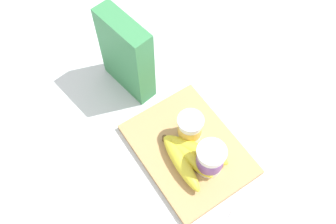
{
  "coord_description": "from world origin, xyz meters",
  "views": [
    {
      "loc": [
        0.32,
        -0.28,
        0.94
      ],
      "look_at": [
        -0.1,
        0.0,
        0.07
      ],
      "focal_mm": 39.54,
      "sensor_mm": 36.0,
      "label": 1
    }
  ],
  "objects_px": {
    "yogurt_cup_back": "(210,159)",
    "cutting_board": "(188,149)",
    "yogurt_cup_front": "(190,128)",
    "cereal_box": "(126,55)",
    "banana_bunch": "(188,156)"
  },
  "relations": [
    {
      "from": "yogurt_cup_back",
      "to": "cutting_board",
      "type": "bearing_deg",
      "value": -169.79
    },
    {
      "from": "yogurt_cup_front",
      "to": "yogurt_cup_back",
      "type": "relative_size",
      "value": 0.91
    },
    {
      "from": "yogurt_cup_front",
      "to": "cutting_board",
      "type": "bearing_deg",
      "value": -37.54
    },
    {
      "from": "cereal_box",
      "to": "banana_bunch",
      "type": "xyz_separation_m",
      "value": [
        0.31,
        -0.01,
        -0.09
      ]
    },
    {
      "from": "yogurt_cup_front",
      "to": "banana_bunch",
      "type": "height_order",
      "value": "yogurt_cup_front"
    },
    {
      "from": "banana_bunch",
      "to": "yogurt_cup_front",
      "type": "bearing_deg",
      "value": 142.12
    },
    {
      "from": "cutting_board",
      "to": "yogurt_cup_front",
      "type": "height_order",
      "value": "yogurt_cup_front"
    },
    {
      "from": "yogurt_cup_back",
      "to": "banana_bunch",
      "type": "distance_m",
      "value": 0.06
    },
    {
      "from": "cutting_board",
      "to": "cereal_box",
      "type": "xyz_separation_m",
      "value": [
        -0.29,
        -0.01,
        0.12
      ]
    },
    {
      "from": "cereal_box",
      "to": "yogurt_cup_back",
      "type": "bearing_deg",
      "value": 175.3
    },
    {
      "from": "yogurt_cup_back",
      "to": "banana_bunch",
      "type": "bearing_deg",
      "value": -143.74
    },
    {
      "from": "yogurt_cup_back",
      "to": "yogurt_cup_front",
      "type": "bearing_deg",
      "value": 174.12
    },
    {
      "from": "cutting_board",
      "to": "cereal_box",
      "type": "bearing_deg",
      "value": -177.1
    },
    {
      "from": "cutting_board",
      "to": "cereal_box",
      "type": "distance_m",
      "value": 0.31
    },
    {
      "from": "cereal_box",
      "to": "banana_bunch",
      "type": "height_order",
      "value": "cereal_box"
    }
  ]
}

